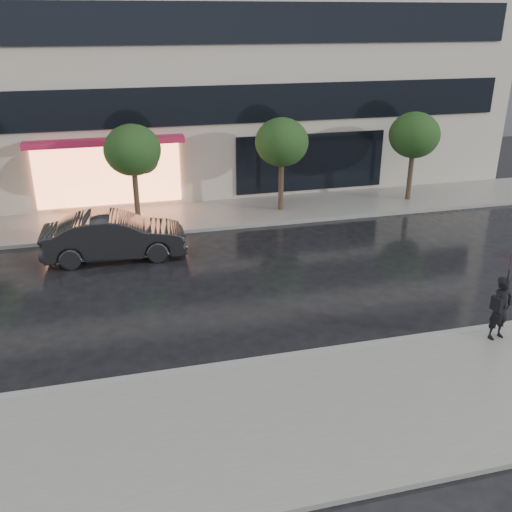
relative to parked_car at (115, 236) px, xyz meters
name	(u,v)px	position (x,y,z in m)	size (l,w,h in m)	color
ground	(281,339)	(3.97, -6.62, -0.80)	(120.00, 120.00, 0.00)	black
sidewalk_near	(325,415)	(3.97, -9.87, -0.74)	(60.00, 4.50, 0.12)	slate
sidewalk_far	(211,214)	(3.97, 3.63, -0.74)	(60.00, 3.50, 0.12)	slate
curb_near	(292,357)	(3.97, -7.62, -0.73)	(60.00, 0.25, 0.14)	gray
curb_far	(218,228)	(3.97, 1.88, -0.73)	(60.00, 0.25, 0.14)	gray
bg_building_right	(507,12)	(29.97, 21.38, 7.20)	(12.00, 12.00, 16.00)	#4C4C54
tree_mid_west	(134,152)	(1.03, 3.41, 2.13)	(2.20, 2.20, 3.99)	#33261C
tree_mid_east	(283,144)	(7.03, 3.41, 2.13)	(2.20, 2.20, 3.99)	#33261C
tree_far_east	(415,137)	(13.03, 3.41, 2.13)	(2.20, 2.20, 3.99)	#33261C
parked_car	(115,236)	(0.00, 0.00, 0.00)	(1.69, 4.83, 1.59)	black
pedestrian_with_umbrella	(506,283)	(9.33, -8.12, 0.86)	(1.09, 1.11, 2.36)	black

